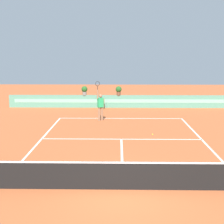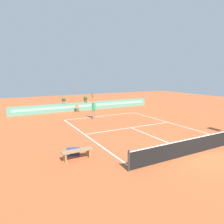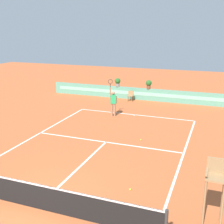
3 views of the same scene
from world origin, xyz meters
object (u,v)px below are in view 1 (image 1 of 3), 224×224
Objects in this scene: tennis_ball_near_baseline at (153,134)px; potted_plant_centre at (119,90)px; potted_plant_left at (84,90)px; ball_kid_chair at (101,103)px; tennis_ball_mid_court at (191,166)px; tennis_player at (100,105)px.

tennis_ball_near_baseline is 0.09× the size of potted_plant_centre.
potted_plant_left is (-4.58, 9.07, 1.38)m from tennis_ball_near_baseline.
potted_plant_centre reaches higher than tennis_ball_near_baseline.
potted_plant_centre is at bearing 28.58° from ball_kid_chair.
tennis_player is at bearing 114.21° from tennis_ball_mid_court.
tennis_ball_mid_court is (0.96, -5.09, 0.00)m from tennis_ball_near_baseline.
ball_kid_chair is 12.50× the size of tennis_ball_near_baseline.
potted_plant_left is (-1.56, 5.31, 0.36)m from tennis_player.
potted_plant_centre is (1.34, 0.73, 0.93)m from ball_kid_chair.
potted_plant_centre is at bearing 101.18° from tennis_ball_mid_court.
potted_plant_centre is (1.18, 5.31, 0.36)m from tennis_player.
tennis_player is 38.01× the size of tennis_ball_near_baseline.
ball_kid_chair is 1.84m from potted_plant_left.
potted_plant_left is at bearing 152.40° from ball_kid_chair.
potted_plant_centre is 1.00× the size of potted_plant_left.
potted_plant_centre is at bearing 101.45° from tennis_ball_near_baseline.
ball_kid_chair is at bearing 92.05° from tennis_player.
tennis_player is 3.57× the size of potted_plant_left.
tennis_player is 4.92m from tennis_ball_near_baseline.
tennis_ball_near_baseline is 10.25m from potted_plant_left.
tennis_player reaches higher than potted_plant_centre.
potted_plant_centre is at bearing 0.00° from potted_plant_left.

